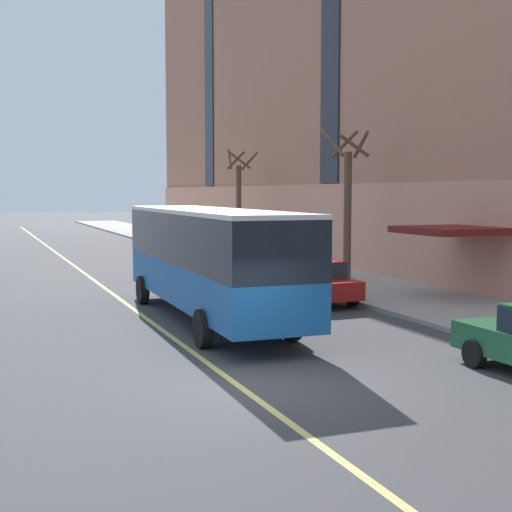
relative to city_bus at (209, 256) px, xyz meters
name	(u,v)px	position (x,y,z in m)	size (l,w,h in m)	color
ground_plane	(270,385)	(-1.09, -7.48, -2.02)	(260.00, 260.00, 0.00)	#424244
city_bus	(209,256)	(0.00, 0.00, 0.00)	(2.93, 12.00, 3.46)	#19569E
parked_car_red_0	(313,281)	(4.63, 2.18, -1.24)	(2.01, 4.53, 1.56)	#B21E19
parked_car_red_1	(192,249)	(4.60, 17.34, -1.24)	(1.95, 4.65, 1.56)	#B21E19
street_tree_far_uptown	(347,202)	(8.62, 6.89, 1.54)	(1.71, 1.73, 6.61)	brown
street_tree_far_downtown	(239,200)	(8.65, 20.74, 1.47)	(1.95, 1.94, 6.47)	brown
lane_centerline	(199,357)	(-1.70, -4.48, -2.02)	(0.16, 140.00, 0.01)	#E0D66B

